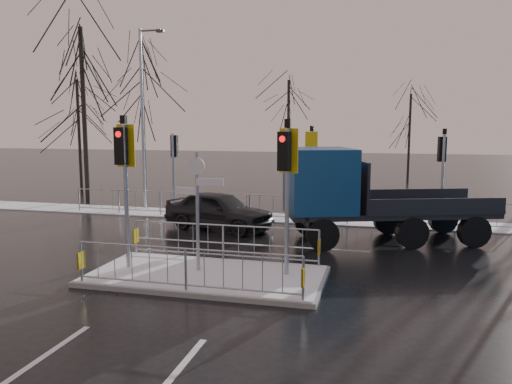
% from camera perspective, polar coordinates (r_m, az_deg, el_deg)
% --- Properties ---
extents(ground, '(120.00, 120.00, 0.00)m').
position_cam_1_polar(ground, '(13.02, -5.66, -9.81)').
color(ground, black).
rests_on(ground, ground).
extents(snow_verge, '(30.00, 2.00, 0.04)m').
position_cam_1_polar(snow_verge, '(21.07, 2.31, -2.95)').
color(snow_verge, white).
rests_on(snow_verge, ground).
extents(lane_markings, '(8.00, 11.38, 0.01)m').
position_cam_1_polar(lane_markings, '(12.72, -6.17, -10.22)').
color(lane_markings, silver).
rests_on(lane_markings, ground).
extents(traffic_island, '(6.00, 3.04, 4.15)m').
position_cam_1_polar(traffic_island, '(12.92, -5.71, -8.14)').
color(traffic_island, slate).
rests_on(traffic_island, ground).
extents(far_kerb_fixtures, '(18.00, 0.65, 3.83)m').
position_cam_1_polar(far_kerb_fixtures, '(20.36, 2.84, -0.48)').
color(far_kerb_fixtures, '#9398A0').
rests_on(far_kerb_fixtures, ground).
extents(car_far_lane, '(4.53, 2.77, 1.44)m').
position_cam_1_polar(car_far_lane, '(18.78, -4.27, -2.10)').
color(car_far_lane, black).
rests_on(car_far_lane, ground).
extents(flatbed_truck, '(7.23, 4.58, 3.15)m').
position_cam_1_polar(flatbed_truck, '(16.81, 10.44, -0.07)').
color(flatbed_truck, black).
rests_on(flatbed_truck, ground).
extents(tree_near_a, '(4.75, 4.75, 8.97)m').
position_cam_1_polar(tree_near_a, '(27.14, -19.21, 11.92)').
color(tree_near_a, black).
rests_on(tree_near_a, ground).
extents(tree_near_b, '(4.00, 4.00, 7.55)m').
position_cam_1_polar(tree_near_b, '(27.13, -12.86, 10.11)').
color(tree_near_b, black).
rests_on(tree_near_b, ground).
extents(tree_near_c, '(3.50, 3.50, 6.61)m').
position_cam_1_polar(tree_near_c, '(30.25, -19.65, 8.37)').
color(tree_near_c, black).
rests_on(tree_near_c, ground).
extents(tree_far_a, '(3.75, 3.75, 7.08)m').
position_cam_1_polar(tree_far_a, '(34.26, 3.74, 9.20)').
color(tree_far_a, black).
rests_on(tree_far_a, ground).
extents(tree_far_b, '(3.25, 3.25, 6.14)m').
position_cam_1_polar(tree_far_b, '(35.71, 17.18, 7.78)').
color(tree_far_b, black).
rests_on(tree_far_b, ground).
extents(street_lamp_left, '(1.25, 0.18, 8.20)m').
position_cam_1_polar(street_lamp_left, '(23.72, -12.72, 8.91)').
color(street_lamp_left, '#9398A0').
rests_on(street_lamp_left, ground).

